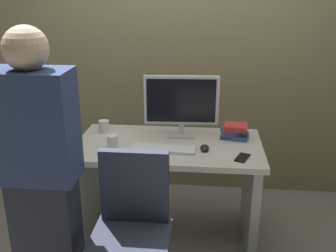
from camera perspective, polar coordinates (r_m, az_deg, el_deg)
ground_plane at (r=3.17m, az=0.09°, el=-15.19°), size 9.00×9.00×0.00m
wall_back at (r=3.46m, az=1.50°, el=14.50°), size 6.40×0.10×3.00m
desk at (r=2.91m, az=0.10°, el=-6.95°), size 1.31×0.72×0.75m
office_chair at (r=2.36m, az=-5.21°, el=-16.40°), size 0.52×0.52×0.94m
person_at_desk at (r=2.22m, az=-17.76°, el=-7.36°), size 0.40×0.24×1.64m
monitor at (r=2.87m, az=1.92°, el=3.35°), size 0.54×0.15×0.46m
keyboard at (r=2.69m, az=-0.60°, el=-3.31°), size 0.44×0.15×0.02m
mouse at (r=2.70m, az=5.29°, el=-3.15°), size 0.06×0.10×0.03m
cup_near_keyboard at (r=2.72m, az=-8.02°, el=-2.34°), size 0.08×0.08×0.10m
cup_by_monitor at (r=3.04m, az=-9.20°, el=-0.07°), size 0.08×0.08×0.09m
book_stack at (r=2.93m, az=9.57°, el=-0.77°), size 0.22×0.17×0.10m
cell_phone at (r=2.62m, az=10.65°, el=-4.50°), size 0.12×0.16×0.01m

